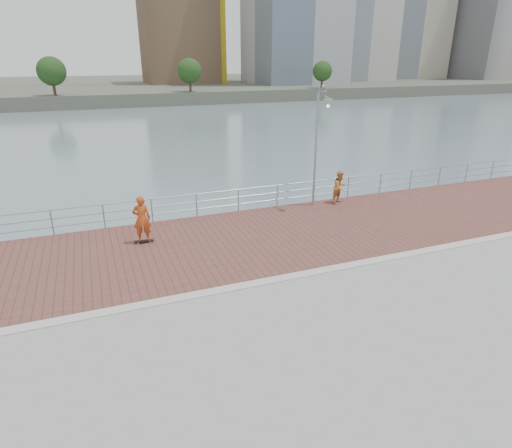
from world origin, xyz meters
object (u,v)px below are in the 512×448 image
object	(u,v)px
bystander	(340,187)
guardrail	(218,200)
street_lamp	(321,128)
skateboarder	(142,219)

from	to	relation	value
bystander	guardrail	bearing A→B (deg)	157.22
guardrail	bystander	size ratio (longest dim) A/B	23.43
street_lamp	skateboarder	size ratio (longest dim) A/B	2.95
guardrail	bystander	world-z (taller)	bystander
skateboarder	bystander	xyz separation A→B (m)	(10.00, 1.54, -0.19)
guardrail	street_lamp	xyz separation A→B (m)	(4.84, -0.91, 3.25)
skateboarder	bystander	bearing A→B (deg)	-165.74
skateboarder	street_lamp	bearing A→B (deg)	-165.74
street_lamp	guardrail	bearing A→B (deg)	169.40
guardrail	street_lamp	size ratio (longest dim) A/B	7.05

